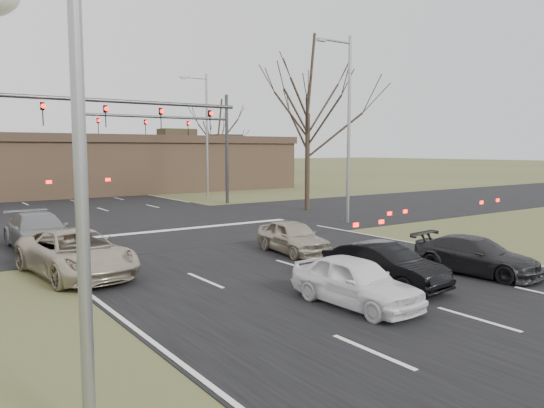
{
  "coord_description": "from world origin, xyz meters",
  "views": [
    {
      "loc": [
        -10.95,
        -11.13,
        4.01
      ],
      "look_at": [
        0.25,
        4.77,
        2.0
      ],
      "focal_mm": 35.0,
      "sensor_mm": 36.0,
      "label": 1
    }
  ],
  "objects_px": {
    "car_silver_suv": "(76,253)",
    "car_silver_ahead": "(293,237)",
    "mast_arm_far": "(192,135)",
    "car_white_sedan": "(355,281)",
    "streetlight_right_near": "(347,120)",
    "mast_arm_near": "(58,125)",
    "streetlight_right_far": "(205,130)",
    "streetlight_left": "(89,27)",
    "building": "(75,164)",
    "car_charcoal_sedan": "(476,256)",
    "car_black_hatch": "(384,265)",
    "car_grey_ahead": "(39,231)"
  },
  "relations": [
    {
      "from": "car_silver_suv",
      "to": "car_silver_ahead",
      "type": "height_order",
      "value": "car_silver_suv"
    },
    {
      "from": "mast_arm_far",
      "to": "car_white_sedan",
      "type": "xyz_separation_m",
      "value": [
        -7.72,
        -24.49,
        -4.37
      ]
    },
    {
      "from": "mast_arm_far",
      "to": "car_silver_ahead",
      "type": "height_order",
      "value": "mast_arm_far"
    },
    {
      "from": "mast_arm_far",
      "to": "streetlight_right_near",
      "type": "distance_m",
      "value": 13.28
    },
    {
      "from": "streetlight_right_near",
      "to": "mast_arm_near",
      "type": "bearing_deg",
      "value": 167.95
    },
    {
      "from": "car_white_sedan",
      "to": "car_silver_ahead",
      "type": "xyz_separation_m",
      "value": [
        2.88,
        6.4,
        -0.0
      ]
    },
    {
      "from": "car_white_sedan",
      "to": "car_silver_ahead",
      "type": "height_order",
      "value": "car_white_sedan"
    },
    {
      "from": "car_silver_suv",
      "to": "streetlight_right_far",
      "type": "bearing_deg",
      "value": 46.79
    },
    {
      "from": "streetlight_left",
      "to": "car_white_sedan",
      "type": "relative_size",
      "value": 2.65
    },
    {
      "from": "mast_arm_far",
      "to": "car_white_sedan",
      "type": "height_order",
      "value": "mast_arm_far"
    },
    {
      "from": "building",
      "to": "streetlight_right_near",
      "type": "relative_size",
      "value": 4.24
    },
    {
      "from": "streetlight_right_near",
      "to": "car_charcoal_sedan",
      "type": "bearing_deg",
      "value": -112.77
    },
    {
      "from": "streetlight_left",
      "to": "streetlight_right_far",
      "type": "xyz_separation_m",
      "value": [
        18.14,
        31.0,
        0.0
      ]
    },
    {
      "from": "building",
      "to": "streetlight_right_far",
      "type": "bearing_deg",
      "value": -56.35
    },
    {
      "from": "car_white_sedan",
      "to": "car_charcoal_sedan",
      "type": "distance_m",
      "value": 5.68
    },
    {
      "from": "streetlight_right_near",
      "to": "car_silver_ahead",
      "type": "distance_m",
      "value": 10.31
    },
    {
      "from": "building",
      "to": "streetlight_right_near",
      "type": "bearing_deg",
      "value": -76.31
    },
    {
      "from": "car_black_hatch",
      "to": "car_white_sedan",
      "type": "bearing_deg",
      "value": -162.08
    },
    {
      "from": "streetlight_right_far",
      "to": "car_silver_suv",
      "type": "xyz_separation_m",
      "value": [
        -15.82,
        -20.98,
        -4.86
      ]
    },
    {
      "from": "building",
      "to": "mast_arm_near",
      "type": "distance_m",
      "value": 26.14
    },
    {
      "from": "streetlight_right_near",
      "to": "streetlight_right_far",
      "type": "xyz_separation_m",
      "value": [
        0.5,
        17.0,
        0.0
      ]
    },
    {
      "from": "streetlight_right_far",
      "to": "car_black_hatch",
      "type": "xyz_separation_m",
      "value": [
        -8.82,
        -27.59,
        -4.95
      ]
    },
    {
      "from": "car_white_sedan",
      "to": "car_black_hatch",
      "type": "distance_m",
      "value": 2.23
    },
    {
      "from": "car_white_sedan",
      "to": "streetlight_right_near",
      "type": "bearing_deg",
      "value": 45.86
    },
    {
      "from": "car_white_sedan",
      "to": "car_silver_ahead",
      "type": "distance_m",
      "value": 7.02
    },
    {
      "from": "mast_arm_far",
      "to": "building",
      "type": "bearing_deg",
      "value": 105.58
    },
    {
      "from": "streetlight_right_far",
      "to": "car_silver_ahead",
      "type": "xyz_separation_m",
      "value": [
        -7.98,
        -22.09,
        -4.94
      ]
    },
    {
      "from": "mast_arm_far",
      "to": "streetlight_right_far",
      "type": "distance_m",
      "value": 5.12
    },
    {
      "from": "car_black_hatch",
      "to": "car_charcoal_sedan",
      "type": "height_order",
      "value": "car_black_hatch"
    },
    {
      "from": "streetlight_right_far",
      "to": "car_grey_ahead",
      "type": "relative_size",
      "value": 1.99
    },
    {
      "from": "building",
      "to": "car_white_sedan",
      "type": "height_order",
      "value": "building"
    },
    {
      "from": "mast_arm_far",
      "to": "car_charcoal_sedan",
      "type": "bearing_deg",
      "value": -94.86
    },
    {
      "from": "building",
      "to": "streetlight_left",
      "type": "bearing_deg",
      "value": -104.45
    },
    {
      "from": "mast_arm_far",
      "to": "car_grey_ahead",
      "type": "height_order",
      "value": "mast_arm_far"
    },
    {
      "from": "building",
      "to": "mast_arm_far",
      "type": "height_order",
      "value": "mast_arm_far"
    },
    {
      "from": "mast_arm_far",
      "to": "car_white_sedan",
      "type": "bearing_deg",
      "value": -107.5
    },
    {
      "from": "car_silver_ahead",
      "to": "car_white_sedan",
      "type": "bearing_deg",
      "value": -107.6
    },
    {
      "from": "car_silver_ahead",
      "to": "streetlight_right_far",
      "type": "bearing_deg",
      "value": 76.79
    },
    {
      "from": "building",
      "to": "mast_arm_near",
      "type": "bearing_deg",
      "value": -106.13
    },
    {
      "from": "mast_arm_far",
      "to": "car_silver_ahead",
      "type": "bearing_deg",
      "value": -104.98
    },
    {
      "from": "car_white_sedan",
      "to": "car_black_hatch",
      "type": "xyz_separation_m",
      "value": [
        2.04,
        0.9,
        -0.01
      ]
    },
    {
      "from": "car_grey_ahead",
      "to": "car_silver_ahead",
      "type": "height_order",
      "value": "car_grey_ahead"
    },
    {
      "from": "mast_arm_far",
      "to": "streetlight_right_near",
      "type": "height_order",
      "value": "streetlight_right_near"
    },
    {
      "from": "car_charcoal_sedan",
      "to": "car_silver_ahead",
      "type": "height_order",
      "value": "car_silver_ahead"
    },
    {
      "from": "mast_arm_near",
      "to": "streetlight_right_near",
      "type": "xyz_separation_m",
      "value": [
        14.05,
        -3.0,
        0.51
      ]
    },
    {
      "from": "streetlight_right_far",
      "to": "car_black_hatch",
      "type": "distance_m",
      "value": 29.39
    },
    {
      "from": "car_white_sedan",
      "to": "mast_arm_near",
      "type": "bearing_deg",
      "value": 102.17
    },
    {
      "from": "building",
      "to": "car_black_hatch",
      "type": "relative_size",
      "value": 11.03
    },
    {
      "from": "mast_arm_near",
      "to": "car_grey_ahead",
      "type": "relative_size",
      "value": 2.42
    },
    {
      "from": "mast_arm_near",
      "to": "mast_arm_far",
      "type": "height_order",
      "value": "same"
    }
  ]
}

